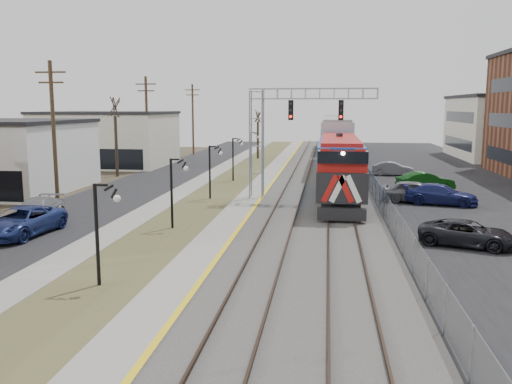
# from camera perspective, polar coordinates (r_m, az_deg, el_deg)

# --- Properties ---
(street_west) EXTENTS (7.00, 120.00, 0.04)m
(street_west) POSITION_cam_1_polar(r_m,az_deg,el_deg) (49.25, -11.66, 0.82)
(street_west) COLOR black
(street_west) RESTS_ON ground
(sidewalk) EXTENTS (2.00, 120.00, 0.08)m
(sidewalk) POSITION_cam_1_polar(r_m,az_deg,el_deg) (47.96, -6.58, 0.76)
(sidewalk) COLOR gray
(sidewalk) RESTS_ON ground
(grass_median) EXTENTS (4.00, 120.00, 0.06)m
(grass_median) POSITION_cam_1_polar(r_m,az_deg,el_deg) (47.33, -3.05, 0.68)
(grass_median) COLOR #464C28
(grass_median) RESTS_ON ground
(platform) EXTENTS (2.00, 120.00, 0.24)m
(platform) POSITION_cam_1_polar(r_m,az_deg,el_deg) (46.87, 0.56, 0.72)
(platform) COLOR gray
(platform) RESTS_ON ground
(ballast_bed) EXTENTS (8.00, 120.00, 0.20)m
(ballast_bed) POSITION_cam_1_polar(r_m,az_deg,el_deg) (46.54, 6.68, 0.58)
(ballast_bed) COLOR #595651
(ballast_bed) RESTS_ON ground
(parking_lot) EXTENTS (16.00, 120.00, 0.04)m
(parking_lot) POSITION_cam_1_polar(r_m,az_deg,el_deg) (47.92, 21.18, 0.18)
(parking_lot) COLOR black
(parking_lot) RESTS_ON ground
(platform_edge) EXTENTS (0.24, 120.00, 0.01)m
(platform_edge) POSITION_cam_1_polar(r_m,az_deg,el_deg) (46.75, 1.63, 0.85)
(platform_edge) COLOR gold
(platform_edge) RESTS_ON platform
(track_near) EXTENTS (1.58, 120.00, 0.15)m
(track_near) POSITION_cam_1_polar(r_m,az_deg,el_deg) (46.58, 4.22, 0.84)
(track_near) COLOR #2D2119
(track_near) RESTS_ON ballast_bed
(track_far) EXTENTS (1.58, 120.00, 0.15)m
(track_far) POSITION_cam_1_polar(r_m,az_deg,el_deg) (46.52, 8.53, 0.76)
(track_far) COLOR #2D2119
(track_far) RESTS_ON ballast_bed
(train) EXTENTS (3.00, 63.05, 5.33)m
(train) POSITION_cam_1_polar(r_m,az_deg,el_deg) (64.06, 8.32, 5.33)
(train) COLOR #154EAA
(train) RESTS_ON ground
(signal_gantry) EXTENTS (9.00, 1.07, 8.15)m
(signal_gantry) POSITION_cam_1_polar(r_m,az_deg,el_deg) (39.20, 2.57, 7.13)
(signal_gantry) COLOR gray
(signal_gantry) RESTS_ON ground
(lampposts) EXTENTS (0.14, 62.14, 4.00)m
(lampposts) POSITION_cam_1_polar(r_m,az_deg,el_deg) (30.94, -8.73, -0.13)
(lampposts) COLOR black
(lampposts) RESTS_ON ground
(utility_poles) EXTENTS (0.28, 80.28, 10.00)m
(utility_poles) POSITION_cam_1_polar(r_m,az_deg,el_deg) (40.83, -20.51, 5.82)
(utility_poles) COLOR #4C3823
(utility_poles) RESTS_ON ground
(fence) EXTENTS (0.04, 120.00, 1.60)m
(fence) POSITION_cam_1_polar(r_m,az_deg,el_deg) (46.58, 11.87, 1.32)
(fence) COLOR gray
(fence) RESTS_ON ground
(bare_trees) EXTENTS (12.30, 42.30, 5.95)m
(bare_trees) POSITION_cam_1_polar(r_m,az_deg,el_deg) (53.01, -11.56, 4.31)
(bare_trees) COLOR #382D23
(bare_trees) RESTS_ON ground
(car_lot_c) EXTENTS (5.04, 3.59, 1.28)m
(car_lot_c) POSITION_cam_1_polar(r_m,az_deg,el_deg) (28.64, 21.36, -4.16)
(car_lot_c) COLOR black
(car_lot_c) RESTS_ON ground
(car_lot_d) EXTENTS (5.31, 3.15, 1.44)m
(car_lot_d) POSITION_cam_1_polar(r_m,az_deg,el_deg) (40.08, 18.86, -0.30)
(car_lot_d) COLOR navy
(car_lot_d) RESTS_ON ground
(car_lot_e) EXTENTS (4.93, 2.83, 1.58)m
(car_lot_e) POSITION_cam_1_polar(r_m,az_deg,el_deg) (40.40, 16.42, -0.01)
(car_lot_e) COLOR slate
(car_lot_e) RESTS_ON ground
(car_lot_f) EXTENTS (4.83, 2.66, 1.51)m
(car_lot_f) POSITION_cam_1_polar(r_m,az_deg,el_deg) (46.39, 17.39, 1.02)
(car_lot_f) COLOR #0D410F
(car_lot_f) RESTS_ON ground
(car_street_a) EXTENTS (2.96, 5.65, 1.52)m
(car_street_a) POSITION_cam_1_polar(r_m,az_deg,el_deg) (31.40, -23.43, -2.94)
(car_street_a) COLOR navy
(car_street_a) RESTS_ON ground
(car_street_b) EXTENTS (2.24, 4.94, 1.40)m
(car_street_b) POSITION_cam_1_polar(r_m,az_deg,el_deg) (34.74, -22.11, -1.87)
(car_street_b) COLOR gray
(car_street_b) RESTS_ON ground
(car_lot_g) EXTENTS (4.19, 1.84, 1.34)m
(car_lot_g) POSITION_cam_1_polar(r_m,az_deg,el_deg) (55.94, 14.19, 2.36)
(car_lot_g) COLOR slate
(car_lot_g) RESTS_ON ground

